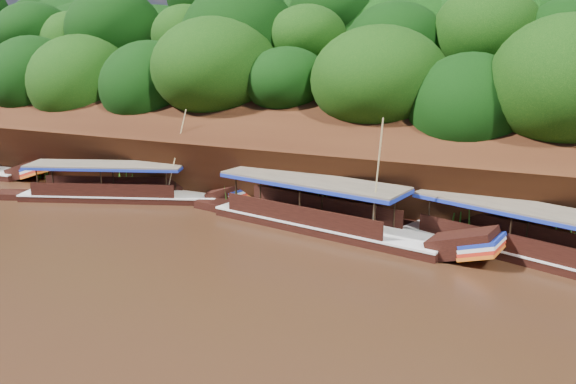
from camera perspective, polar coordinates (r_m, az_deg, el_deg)
name	(u,v)px	position (r m, az deg, el deg)	size (l,w,h in m)	color
ground	(219,274)	(23.64, -7.03, -8.31)	(160.00, 160.00, 0.00)	black
riverbank	(379,146)	(43.32, 9.21, 4.66)	(120.00, 30.06, 19.40)	black
boat_0	(552,253)	(26.81, 25.25, -5.63)	(14.31, 6.45, 6.21)	black
boat_1	(337,222)	(28.36, 5.02, -3.07)	(15.25, 4.67, 6.60)	black
boat_2	(132,192)	(35.74, -15.57, -0.01)	(14.13, 6.88, 6.02)	black
reeds	(262,194)	(32.49, -2.70, -0.17)	(49.07, 2.20, 2.28)	#2F6D1B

